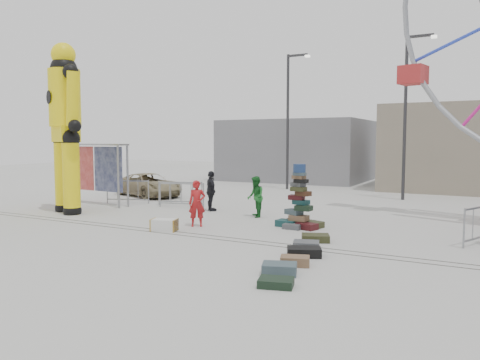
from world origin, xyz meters
The scene contains 23 objects.
ground centered at (0.00, 0.00, 0.00)m, with size 90.00×90.00×0.00m, color #9E9E99.
track_line_near centered at (0.00, 0.60, 0.00)m, with size 40.00×0.04×0.01m, color #47443F.
track_line_far centered at (0.00, 1.00, 0.00)m, with size 40.00×0.04×0.01m, color #47443F.
building_left centered at (-6.00, 22.00, 2.20)m, with size 10.00×8.00×4.40m, color gray.
lamp_post_right centered at (3.09, 13.00, 4.48)m, with size 1.41×0.25×8.00m.
lamp_post_left centered at (-3.91, 15.00, 4.48)m, with size 1.41×0.25×8.00m.
suitcase_tower centered at (1.13, 3.62, 0.60)m, with size 1.59×1.34×2.14m.
crash_test_dummy centered at (-8.30, 2.18, 3.69)m, with size 2.71×1.56×6.99m.
banner_scaffold centered at (-9.19, 4.53, 2.09)m, with size 3.88×0.89×2.79m.
steamer_trunk centered at (-2.50, 0.94, 0.19)m, with size 0.82×0.47×0.38m, color silver.
row_case_0 centered at (2.36, 1.72, 0.11)m, with size 0.78×0.55×0.21m, color #33361B.
row_case_1 centered at (2.42, 0.77, 0.10)m, with size 0.69×0.54×0.20m, color #4F5155.
row_case_2 centered at (2.69, -0.11, 0.12)m, with size 0.85×0.52×0.23m, color black.
row_case_3 centered at (2.80, -1.03, 0.11)m, with size 0.68×0.43×0.22m, color brown.
row_case_4 centered at (2.76, -1.86, 0.12)m, with size 0.75×0.53×0.24m, color #3F525A.
row_case_5 centered at (3.05, -2.69, 0.08)m, with size 0.69×0.51×0.17m, color black.
barricade_dummy_a centered at (-8.15, 5.57, 0.55)m, with size 2.00×0.10×1.10m, color gray, non-canonical shape.
barricade_dummy_b centered at (-5.52, 6.09, 0.55)m, with size 2.00×0.10×1.10m, color gray, non-canonical shape.
barricade_dummy_c centered at (-5.09, 5.58, 0.55)m, with size 2.00×0.10×1.10m, color gray, non-canonical shape.
pedestrian_red centered at (-2.01, 2.12, 0.79)m, with size 0.58×0.38×1.58m, color #A21719.
pedestrian_green centered at (-1.10, 4.79, 0.79)m, with size 0.77×0.60×1.58m, color #186321.
pedestrian_black centered at (-3.44, 5.36, 0.83)m, with size 0.98×0.41×1.67m, color black.
parked_suv centered at (-9.10, 8.26, 0.60)m, with size 2.00×4.33×1.20m, color #92855E.
Camera 1 is at (6.73, -11.11, 2.92)m, focal length 35.00 mm.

